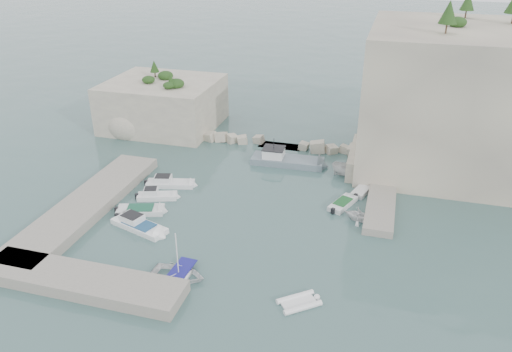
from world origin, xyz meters
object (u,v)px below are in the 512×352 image
(motorboat_a, at_px, (171,186))
(tender_east_c, at_px, (362,192))
(tender_east_b, at_px, (343,206))
(work_boat, at_px, (287,164))
(rowboat, at_px, (179,277))
(motorboat_b, at_px, (158,198))
(inflatable_dinghy, at_px, (299,304))
(tender_east_a, at_px, (359,220))
(motorboat_d, at_px, (140,228))
(tender_east_d, at_px, (352,176))
(motorboat_c, at_px, (141,212))

(motorboat_a, bearing_deg, tender_east_c, -1.81)
(tender_east_b, xyz_separation_m, work_boat, (-8.20, 8.99, 0.00))
(rowboat, bearing_deg, tender_east_b, -33.37)
(motorboat_b, height_order, tender_east_c, motorboat_b)
(inflatable_dinghy, height_order, tender_east_b, tender_east_b)
(motorboat_a, xyz_separation_m, inflatable_dinghy, (18.72, -16.28, 0.00))
(tender_east_b, relative_size, work_boat, 0.45)
(tender_east_a, xyz_separation_m, tender_east_b, (-1.98, 2.58, 0.00))
(motorboat_d, height_order, work_boat, work_boat)
(tender_east_b, bearing_deg, tender_east_c, -3.03)
(rowboat, xyz_separation_m, work_boat, (3.93, 25.48, 0.00))
(inflatable_dinghy, bearing_deg, tender_east_a, 38.49)
(inflatable_dinghy, distance_m, tender_east_b, 17.09)
(motorboat_b, relative_size, inflatable_dinghy, 1.33)
(motorboat_d, distance_m, rowboat, 9.41)
(tender_east_c, bearing_deg, tender_east_d, 39.90)
(tender_east_a, distance_m, tender_east_b, 3.25)
(motorboat_d, xyz_separation_m, work_boat, (10.99, 19.25, 0.00))
(motorboat_d, bearing_deg, tender_east_a, 37.67)
(tender_east_c, distance_m, work_boat, 11.23)
(motorboat_a, relative_size, rowboat, 1.29)
(tender_east_a, height_order, tender_east_d, tender_east_d)
(inflatable_dinghy, bearing_deg, tender_east_b, 46.95)
(tender_east_a, bearing_deg, inflatable_dinghy, 177.76)
(motorboat_c, height_order, tender_east_c, same)
(tender_east_a, bearing_deg, rowboat, 145.55)
(motorboat_a, xyz_separation_m, rowboat, (8.00, -15.73, 0.00))
(motorboat_c, height_order, motorboat_d, motorboat_d)
(motorboat_b, bearing_deg, tender_east_b, -7.83)
(tender_east_d, bearing_deg, inflatable_dinghy, 174.59)
(motorboat_a, distance_m, rowboat, 17.65)
(inflatable_dinghy, distance_m, tender_east_a, 14.84)
(rowboat, height_order, work_boat, work_boat)
(motorboat_d, distance_m, inflatable_dinghy, 19.02)
(motorboat_d, relative_size, work_boat, 0.68)
(motorboat_a, xyz_separation_m, tender_east_a, (22.12, -1.83, 0.00))
(tender_east_a, bearing_deg, motorboat_b, 104.62)
(tender_east_d, bearing_deg, tender_east_a, -171.75)
(motorboat_a, height_order, tender_east_b, motorboat_a)
(rowboat, xyz_separation_m, tender_east_b, (12.14, 16.48, 0.00))
(motorboat_b, distance_m, tender_east_c, 23.40)
(motorboat_a, xyz_separation_m, tender_east_c, (21.92, 4.61, 0.00))
(inflatable_dinghy, bearing_deg, work_boat, 66.32)
(motorboat_b, xyz_separation_m, tender_east_c, (22.04, 7.86, 0.00))
(tender_east_b, distance_m, tender_east_c, 4.25)
(motorboat_c, xyz_separation_m, inflatable_dinghy, (19.17, -9.72, 0.00))
(tender_east_a, xyz_separation_m, tender_east_d, (-1.81, 10.28, 0.00))
(tender_east_b, height_order, tender_east_d, tender_east_d)
(motorboat_a, distance_m, tender_east_c, 22.40)
(tender_east_d, bearing_deg, motorboat_d, 131.09)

